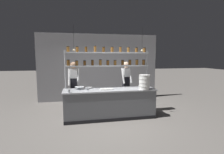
{
  "coord_description": "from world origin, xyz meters",
  "views": [
    {
      "loc": [
        -1.01,
        -5.27,
        1.94
      ],
      "look_at": [
        0.11,
        0.2,
        1.27
      ],
      "focal_mm": 28.0,
      "sensor_mm": 36.0,
      "label": 1
    }
  ],
  "objects": [
    {
      "name": "serving_cup_front",
      "position": [
        -0.71,
        -0.01,
        0.96
      ],
      "size": [
        0.09,
        0.09,
        0.08
      ],
      "color": "#B2B7BC",
      "rests_on": "prep_counter"
    },
    {
      "name": "prep_counter",
      "position": [
        0.0,
        -0.0,
        0.46
      ],
      "size": [
        2.86,
        0.76,
        0.92
      ],
      "color": "slate",
      "rests_on": "ground_plane"
    },
    {
      "name": "back_wall",
      "position": [
        0.0,
        2.41,
        1.45
      ],
      "size": [
        5.26,
        0.12,
        2.9
      ],
      "primitive_type": "cube",
      "color": "#939399",
      "rests_on": "ground_plane"
    },
    {
      "name": "serving_cup_by_board",
      "position": [
        -1.23,
        -0.29,
        0.97
      ],
      "size": [
        0.07,
        0.07,
        0.1
      ],
      "color": "#B2B7BC",
      "rests_on": "prep_counter"
    },
    {
      "name": "pendant_light_row",
      "position": [
        -0.01,
        0.0,
        2.16
      ],
      "size": [
        2.18,
        0.07,
        0.77
      ],
      "color": "black"
    },
    {
      "name": "spice_shelf_unit",
      "position": [
        0.0,
        0.33,
        1.8
      ],
      "size": [
        2.75,
        0.28,
        2.27
      ],
      "color": "#ADAFB5",
      "rests_on": "ground_plane"
    },
    {
      "name": "prep_bowl_near_left",
      "position": [
        -0.6,
        0.24,
        0.94
      ],
      "size": [
        0.17,
        0.17,
        0.05
      ],
      "color": "white",
      "rests_on": "prep_counter"
    },
    {
      "name": "prep_bowl_center_front",
      "position": [
        -0.93,
        0.16,
        0.96
      ],
      "size": [
        0.29,
        0.29,
        0.08
      ],
      "color": "silver",
      "rests_on": "prep_counter"
    },
    {
      "name": "container_stack",
      "position": [
        1.05,
        -0.23,
        1.15
      ],
      "size": [
        0.35,
        0.35,
        0.45
      ],
      "color": "white",
      "rests_on": "prep_counter"
    },
    {
      "name": "cutting_board",
      "position": [
        -0.1,
        -0.04,
        0.93
      ],
      "size": [
        0.4,
        0.26,
        0.02
      ],
      "color": "silver",
      "rests_on": "prep_counter"
    },
    {
      "name": "chef_left",
      "position": [
        -1.1,
        0.65,
        1.02
      ],
      "size": [
        0.37,
        0.31,
        1.75
      ],
      "rotation": [
        0.0,
        0.0,
        -0.05
      ],
      "color": "black",
      "rests_on": "ground_plane"
    },
    {
      "name": "chef_center",
      "position": [
        0.75,
        0.77,
        1.01
      ],
      "size": [
        0.39,
        0.32,
        1.74
      ],
      "rotation": [
        0.0,
        0.0,
        0.16
      ],
      "color": "black",
      "rests_on": "ground_plane"
    },
    {
      "name": "ground_plane",
      "position": [
        0.0,
        0.0,
        0.0
      ],
      "size": [
        40.0,
        40.0,
        0.0
      ],
      "primitive_type": "plane",
      "color": "slate"
    }
  ]
}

